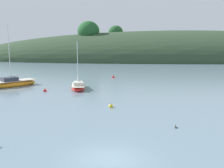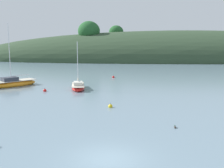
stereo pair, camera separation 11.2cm
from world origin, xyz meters
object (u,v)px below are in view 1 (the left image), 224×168
mooring_buoy_channel (113,77)px  duck_lone_right (176,127)px  mooring_buoy_inner (111,106)px  mooring_buoy_outer (45,91)px  sailboat_red_portside (13,83)px  sailboat_navy_dinghy (78,87)px

mooring_buoy_channel → duck_lone_right: mooring_buoy_channel is taller
mooring_buoy_inner → mooring_buoy_channel: 22.00m
mooring_buoy_outer → mooring_buoy_channel: bearing=55.8°
sailboat_red_portside → duck_lone_right: size_ratio=22.38×
sailboat_navy_dinghy → mooring_buoy_channel: size_ratio=12.56×
sailboat_red_portside → mooring_buoy_channel: size_ratio=17.54×
sailboat_red_portside → duck_lone_right: (20.04, -19.34, -0.36)m
mooring_buoy_inner → mooring_buoy_outer: 12.44m
sailboat_red_portside → mooring_buoy_channel: sailboat_red_portside is taller
sailboat_red_portside → mooring_buoy_inner: 19.54m
mooring_buoy_inner → mooring_buoy_channel: same height
sailboat_navy_dinghy → mooring_buoy_outer: 4.62m
sailboat_navy_dinghy → mooring_buoy_inner: sailboat_navy_dinghy is taller
mooring_buoy_inner → duck_lone_right: (5.27, -6.55, -0.07)m
sailboat_red_portside → mooring_buoy_inner: sailboat_red_portside is taller
mooring_buoy_channel → mooring_buoy_outer: bearing=-124.2°
sailboat_navy_dinghy → mooring_buoy_channel: bearing=67.1°
mooring_buoy_inner → mooring_buoy_channel: (0.12, 22.00, 0.00)m
sailboat_navy_dinghy → mooring_buoy_channel: 12.51m
sailboat_navy_dinghy → mooring_buoy_inner: 11.50m
sailboat_navy_dinghy → mooring_buoy_inner: bearing=-65.6°
mooring_buoy_inner → mooring_buoy_channel: bearing=89.7°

